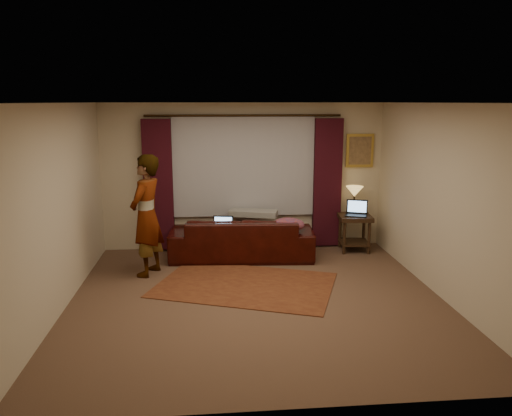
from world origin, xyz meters
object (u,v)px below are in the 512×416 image
Objects in this scene: end_table at (354,233)px; person at (147,216)px; tiffany_lamp at (354,200)px; laptop_table at (356,208)px; sofa at (242,230)px; laptop_sofa at (222,225)px.

end_table is 0.35× the size of person.
tiffany_lamp is 0.23m from laptop_table.
sofa is 4.88× the size of tiffany_lamp.
sofa is 3.71× the size of end_table.
end_table is (2.36, 0.33, -0.28)m from laptop_sofa.
end_table is 0.59m from tiffany_lamp.
sofa is 2.12m from tiffany_lamp.
person is (-1.15, -0.59, 0.32)m from laptop_sofa.
laptop_sofa is (-0.33, -0.11, 0.12)m from sofa.
laptop_sofa is 2.39m from laptop_table.
sofa is 6.63× the size of laptop_sofa.
person is (-1.49, -0.70, 0.44)m from sofa.
sofa is at bearing 27.72° from laptop_sofa.
tiffany_lamp reaches higher than laptop_sofa.
person reaches higher than laptop_sofa.
laptop_sofa is at bearing -171.96° from end_table.
laptop_table reaches higher than end_table.
person is (-3.51, -0.93, 0.60)m from end_table.
laptop_sofa is at bearing 138.29° from person.
laptop_sofa is 0.74× the size of tiffany_lamp.
person is (-3.51, -0.88, 0.15)m from laptop_table.
laptop_sofa is at bearing 21.71° from sofa.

